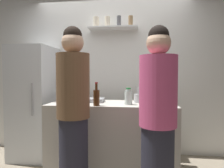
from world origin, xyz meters
TOP-DOWN VIEW (x-y plane):
  - back_wall_assembly at (0.00, 1.25)m, footprint 4.80×0.32m
  - refrigerator at (-1.18, 0.85)m, footprint 0.58×0.68m
  - counter at (0.09, 0.53)m, footprint 1.63×0.65m
  - baking_pan at (-0.21, 0.60)m, footprint 0.34×0.24m
  - utensil_holder at (0.43, 0.62)m, footprint 0.12×0.12m
  - wine_bottle_pale_glass at (0.62, 0.28)m, footprint 0.08×0.08m
  - wine_bottle_amber_glass at (-0.06, 0.26)m, footprint 0.08×0.08m
  - wine_bottle_green_glass at (0.57, 0.57)m, footprint 0.07×0.07m
  - water_bottle_plastic at (0.31, 0.41)m, footprint 0.10×0.10m
  - person_pink_top at (0.61, -0.23)m, footprint 0.34×0.34m
  - person_brown_jacket at (-0.24, -0.08)m, footprint 0.34×0.34m

SIDE VIEW (x-z plane):
  - counter at x=0.09m, z-range 0.00..0.91m
  - refrigerator at x=-1.18m, z-range 0.00..1.71m
  - person_pink_top at x=0.61m, z-range 0.00..1.72m
  - person_brown_jacket at x=-0.24m, z-range 0.00..1.77m
  - baking_pan at x=-0.21m, z-range 0.91..0.96m
  - utensil_holder at x=0.43m, z-range 0.86..1.08m
  - water_bottle_plastic at x=0.31m, z-range 0.90..1.11m
  - wine_bottle_amber_glass at x=-0.06m, z-range 0.87..1.15m
  - wine_bottle_green_glass at x=0.57m, z-range 0.87..1.17m
  - wine_bottle_pale_glass at x=0.62m, z-range 0.87..1.20m
  - back_wall_assembly at x=0.00m, z-range 0.00..2.60m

